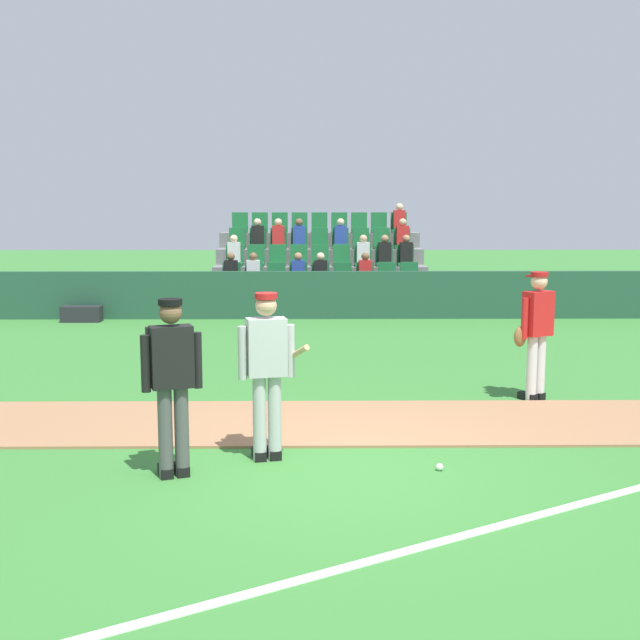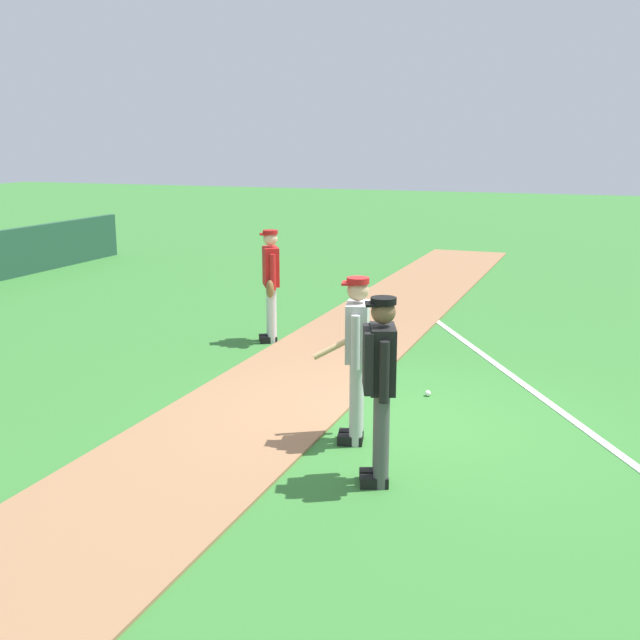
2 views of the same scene
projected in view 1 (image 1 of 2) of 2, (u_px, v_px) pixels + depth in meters
The scene contains 9 objects.
ground_plane at pixel (334, 469), 8.07m from camera, with size 80.00×80.00×0.00m, color #387A33.
infield_dirt_path at pixel (330, 422), 9.78m from camera, with size 28.00×2.03×0.03m, color #9E704C.
dugout_fence at pixel (321, 295), 18.75m from camera, with size 20.00×0.16×1.12m, color #234C38.
stadium_bleachers at pixel (320, 278), 20.98m from camera, with size 5.55×3.80×2.70m.
batter_grey_jersey at pixel (267, 369), 8.25m from camera, with size 0.74×0.71×1.76m.
umpire_home_plate at pixel (172, 377), 7.73m from camera, with size 0.56×0.41×1.76m.
runner_red_jersey at pixel (536, 331), 10.81m from camera, with size 0.63×0.44×1.76m.
baseball at pixel (440, 467), 8.03m from camera, with size 0.07×0.07×0.07m, color white.
equipment_bag at pixel (82, 314), 18.29m from camera, with size 0.90×0.36×0.36m, color #232328.
Camera 1 is at (-0.23, -7.78, 2.64)m, focal length 44.93 mm.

